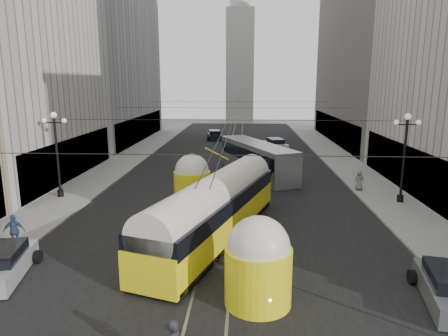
# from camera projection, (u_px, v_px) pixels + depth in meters

# --- Properties ---
(road) EXTENTS (20.00, 85.00, 0.02)m
(road) POSITION_uv_depth(u_px,v_px,m) (233.00, 163.00, 43.78)
(road) COLOR black
(road) RESTS_ON ground
(sidewalk_left) EXTENTS (4.00, 72.00, 0.15)m
(sidewalk_left) POSITION_uv_depth(u_px,v_px,m) (134.00, 155.00, 47.81)
(sidewalk_left) COLOR gray
(sidewalk_left) RESTS_ON ground
(sidewalk_right) EXTENTS (4.00, 72.00, 0.15)m
(sidewalk_right) POSITION_uv_depth(u_px,v_px,m) (336.00, 157.00, 46.55)
(sidewalk_right) COLOR gray
(sidewalk_right) RESTS_ON ground
(rail_left) EXTENTS (0.12, 85.00, 0.04)m
(rail_left) POSITION_uv_depth(u_px,v_px,m) (226.00, 163.00, 43.82)
(rail_left) COLOR gray
(rail_left) RESTS_ON ground
(rail_right) EXTENTS (0.12, 85.00, 0.04)m
(rail_right) POSITION_uv_depth(u_px,v_px,m) (240.00, 163.00, 43.74)
(rail_right) COLOR gray
(rail_right) RESTS_ON ground
(building_left_far) EXTENTS (12.60, 28.60, 28.60)m
(building_left_far) POSITION_uv_depth(u_px,v_px,m) (97.00, 42.00, 56.96)
(building_left_far) COLOR #999999
(building_left_far) RESTS_ON ground
(building_right_far) EXTENTS (12.60, 32.60, 32.60)m
(building_right_far) POSITION_uv_depth(u_px,v_px,m) (383.00, 25.00, 54.43)
(building_right_far) COLOR #514C47
(building_right_far) RESTS_ON ground
(distant_tower) EXTENTS (6.00, 6.00, 31.36)m
(distant_tower) POSITION_uv_depth(u_px,v_px,m) (240.00, 53.00, 87.00)
(distant_tower) COLOR #B2AFA8
(distant_tower) RESTS_ON ground
(lamppost_left_mid) EXTENTS (1.86, 0.44, 6.37)m
(lamppost_left_mid) POSITION_uv_depth(u_px,v_px,m) (57.00, 150.00, 29.50)
(lamppost_left_mid) COLOR black
(lamppost_left_mid) RESTS_ON sidewalk_left
(lamppost_right_mid) EXTENTS (1.86, 0.44, 6.37)m
(lamppost_right_mid) POSITION_uv_depth(u_px,v_px,m) (405.00, 153.00, 28.17)
(lamppost_right_mid) COLOR black
(lamppost_right_mid) RESTS_ON sidewalk_right
(catenary) EXTENTS (25.00, 72.00, 0.23)m
(catenary) POSITION_uv_depth(u_px,v_px,m) (234.00, 109.00, 41.55)
(catenary) COLOR black
(catenary) RESTS_ON ground
(streetcar) EXTENTS (7.02, 15.99, 3.66)m
(streetcar) POSITION_uv_depth(u_px,v_px,m) (215.00, 208.00, 22.17)
(streetcar) COLOR yellow
(streetcar) RESTS_ON ground
(city_bus) EXTENTS (7.22, 12.48, 3.06)m
(city_bus) POSITION_uv_depth(u_px,v_px,m) (257.00, 158.00, 37.62)
(city_bus) COLOR gray
(city_bus) RESTS_ON ground
(sedan_silver) EXTENTS (2.72, 4.73, 1.40)m
(sedan_silver) POSITION_uv_depth(u_px,v_px,m) (2.00, 264.00, 17.92)
(sedan_silver) COLOR #BCBCC1
(sedan_silver) RESTS_ON ground
(sedan_white_far) EXTENTS (3.10, 5.06, 1.49)m
(sedan_white_far) POSITION_uv_depth(u_px,v_px,m) (275.00, 145.00, 51.98)
(sedan_white_far) COLOR silver
(sedan_white_far) RESTS_ON ground
(sedan_dark_far) EXTENTS (2.61, 4.78, 1.43)m
(sedan_dark_far) POSITION_uv_depth(u_px,v_px,m) (214.00, 135.00, 61.38)
(sedan_dark_far) COLOR black
(sedan_dark_far) RESTS_ON ground
(pedestrian_sidewalk_right) EXTENTS (0.90, 0.72, 1.60)m
(pedestrian_sidewalk_right) POSITION_uv_depth(u_px,v_px,m) (359.00, 180.00, 31.93)
(pedestrian_sidewalk_right) COLOR slate
(pedestrian_sidewalk_right) RESTS_ON sidewalk_right
(pedestrian_sidewalk_left) EXTENTS (1.18, 0.87, 1.80)m
(pedestrian_sidewalk_left) POSITION_uv_depth(u_px,v_px,m) (14.00, 231.00, 20.72)
(pedestrian_sidewalk_left) COLOR #354A74
(pedestrian_sidewalk_left) RESTS_ON sidewalk_left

